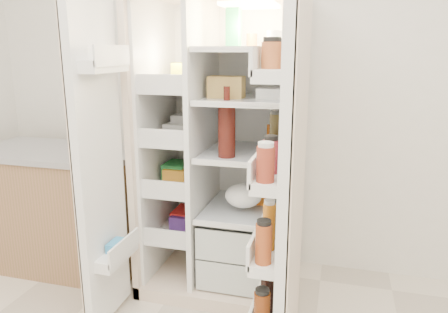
# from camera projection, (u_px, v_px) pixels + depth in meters

# --- Properties ---
(wall_back) EXTENTS (4.00, 0.02, 2.70)m
(wall_back) POSITION_uv_depth(u_px,v_px,m) (264.00, 70.00, 2.79)
(wall_back) COLOR white
(wall_back) RESTS_ON floor
(refrigerator) EXTENTS (0.92, 0.70, 1.80)m
(refrigerator) POSITION_uv_depth(u_px,v_px,m) (226.00, 170.00, 2.65)
(refrigerator) COLOR beige
(refrigerator) RESTS_ON floor
(freezer_door) EXTENTS (0.15, 0.40, 1.72)m
(freezer_door) POSITION_uv_depth(u_px,v_px,m) (100.00, 167.00, 2.19)
(freezer_door) COLOR white
(freezer_door) RESTS_ON floor
(fridge_door) EXTENTS (0.17, 0.58, 1.72)m
(fridge_door) POSITION_uv_depth(u_px,v_px,m) (288.00, 191.00, 1.85)
(fridge_door) COLOR white
(fridge_door) RESTS_ON floor
(kitchen_counter) EXTENTS (1.14, 0.61, 0.83)m
(kitchen_counter) POSITION_uv_depth(u_px,v_px,m) (63.00, 207.00, 2.94)
(kitchen_counter) COLOR #98694C
(kitchen_counter) RESTS_ON floor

